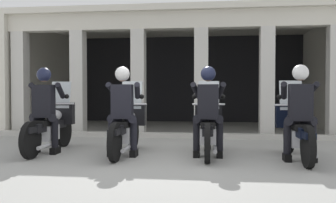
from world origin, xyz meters
TOP-DOWN VIEW (x-y plane):
  - ground_plane at (0.00, 3.00)m, footprint 80.00×80.00m
  - station_building at (-0.29, 5.57)m, footprint 9.30×5.01m
  - kerb_strip at (-0.29, 2.60)m, footprint 8.80×0.24m
  - motorcycle_far_left at (-2.24, 0.34)m, footprint 0.62×2.04m
  - police_officer_far_left at (-2.24, 0.05)m, footprint 0.63×0.61m
  - motorcycle_center_left at (-0.75, 0.24)m, footprint 0.62×2.04m
  - police_officer_center_left at (-0.75, -0.04)m, footprint 0.63×0.61m
  - motorcycle_center_right at (0.75, 0.34)m, footprint 0.62×2.04m
  - police_officer_center_right at (0.75, 0.05)m, footprint 0.63×0.61m
  - motorcycle_far_right at (2.25, 0.13)m, footprint 0.62×2.04m
  - police_officer_far_right at (2.24, -0.15)m, footprint 0.63×0.61m

SIDE VIEW (x-z plane):
  - ground_plane at x=0.00m, z-range 0.00..0.00m
  - kerb_strip at x=-0.29m, z-range 0.00..0.12m
  - motorcycle_far_left at x=-2.24m, z-range -0.17..1.17m
  - motorcycle_center_left at x=-0.75m, z-range -0.17..1.17m
  - motorcycle_center_right at x=0.75m, z-range -0.17..1.17m
  - motorcycle_far_right at x=2.25m, z-range -0.17..1.17m
  - police_officer_far_left at x=-2.24m, z-range 0.15..1.73m
  - police_officer_center_left at x=-0.75m, z-range 0.15..1.73m
  - police_officer_center_right at x=0.75m, z-range 0.15..1.73m
  - police_officer_far_right at x=2.24m, z-range 0.15..1.73m
  - station_building at x=-0.29m, z-range 0.42..3.78m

